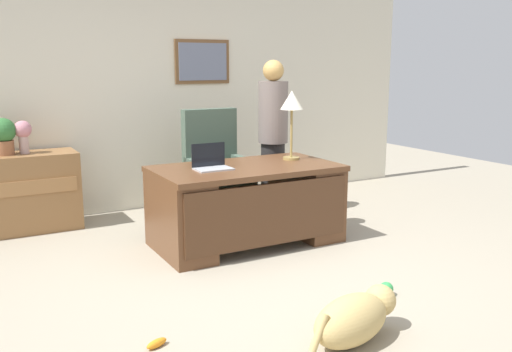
% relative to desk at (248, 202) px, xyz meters
% --- Properties ---
extents(ground_plane, '(12.00, 12.00, 0.00)m').
position_rel_desk_xyz_m(ground_plane, '(-0.26, -0.79, -0.40)').
color(ground_plane, '#9E937F').
extents(back_wall, '(7.00, 0.16, 2.70)m').
position_rel_desk_xyz_m(back_wall, '(-0.25, 1.81, 0.95)').
color(back_wall, beige).
rests_on(back_wall, ground_plane).
extents(desk, '(1.68, 0.92, 0.73)m').
position_rel_desk_xyz_m(desk, '(0.00, 0.00, 0.00)').
color(desk, brown).
rests_on(desk, ground_plane).
extents(credenza, '(1.39, 0.50, 0.78)m').
position_rel_desk_xyz_m(credenza, '(-1.93, 1.45, -0.01)').
color(credenza, olive).
rests_on(credenza, ground_plane).
extents(armchair, '(0.60, 0.59, 1.18)m').
position_rel_desk_xyz_m(armchair, '(0.09, 0.89, 0.12)').
color(armchair, '#475B4C').
rests_on(armchair, ground_plane).
extents(person_standing, '(0.32, 0.32, 1.69)m').
position_rel_desk_xyz_m(person_standing, '(0.72, 0.76, 0.48)').
color(person_standing, '#262323').
rests_on(person_standing, ground_plane).
extents(dog_lying, '(0.74, 0.43, 0.30)m').
position_rel_desk_xyz_m(dog_lying, '(-0.32, -1.97, -0.24)').
color(dog_lying, tan).
rests_on(dog_lying, ground_plane).
extents(laptop, '(0.32, 0.22, 0.22)m').
position_rel_desk_xyz_m(laptop, '(-0.34, 0.05, 0.39)').
color(laptop, '#B2B5BA').
rests_on(laptop, desk).
extents(desk_lamp, '(0.22, 0.22, 0.67)m').
position_rel_desk_xyz_m(desk_lamp, '(0.55, 0.13, 0.87)').
color(desk_lamp, '#9E8447').
rests_on(desk_lamp, desk).
extents(vase_with_flowers, '(0.17, 0.17, 0.33)m').
position_rel_desk_xyz_m(vase_with_flowers, '(-1.72, 1.46, 0.59)').
color(vase_with_flowers, '#B89893').
rests_on(vase_with_flowers, credenza).
extents(potted_plant, '(0.24, 0.24, 0.36)m').
position_rel_desk_xyz_m(potted_plant, '(-1.90, 1.46, 0.58)').
color(potted_plant, brown).
rests_on(potted_plant, credenza).
extents(dog_toy_ball, '(0.10, 0.10, 0.10)m').
position_rel_desk_xyz_m(dog_toy_ball, '(0.32, -1.54, -0.35)').
color(dog_toy_ball, green).
rests_on(dog_toy_ball, ground_plane).
extents(dog_toy_bone, '(0.15, 0.10, 0.05)m').
position_rel_desk_xyz_m(dog_toy_bone, '(-1.39, -1.46, -0.37)').
color(dog_toy_bone, orange).
rests_on(dog_toy_bone, ground_plane).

